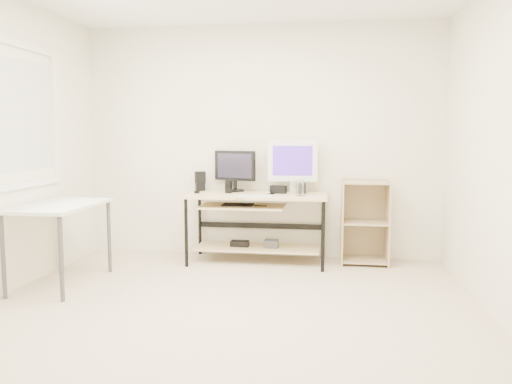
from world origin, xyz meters
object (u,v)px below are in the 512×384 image
object	(u,v)px
side_table	(59,213)
shelf_unit	(364,221)
black_monitor	(235,168)
audio_controller	(229,187)
desk	(255,213)
white_imac	(293,162)

from	to	relation	value
side_table	shelf_unit	bearing A→B (deg)	23.33
shelf_unit	black_monitor	xyz separation A→B (m)	(-1.43, 0.04, 0.56)
side_table	audio_controller	xyz separation A→B (m)	(1.36, 1.08, 0.15)
side_table	black_monitor	xyz separation A→B (m)	(1.40, 1.26, 0.34)
desk	shelf_unit	world-z (taller)	shelf_unit
desk	black_monitor	size ratio (longest dim) A/B	3.10
shelf_unit	desk	bearing A→B (deg)	-172.23
shelf_unit	audio_controller	size ratio (longest dim) A/B	6.51
desk	side_table	xyz separation A→B (m)	(-1.65, -1.06, 0.13)
black_monitor	white_imac	xyz separation A→B (m)	(0.65, -0.03, 0.07)
white_imac	audio_controller	xyz separation A→B (m)	(-0.68, -0.15, -0.27)
shelf_unit	black_monitor	world-z (taller)	black_monitor
black_monitor	audio_controller	xyz separation A→B (m)	(-0.04, -0.18, -0.19)
desk	shelf_unit	bearing A→B (deg)	7.77
shelf_unit	audio_controller	world-z (taller)	shelf_unit
audio_controller	white_imac	bearing A→B (deg)	34.80
white_imac	audio_controller	size ratio (longest dim) A/B	4.19
black_monitor	desk	bearing A→B (deg)	-18.77
desk	white_imac	world-z (taller)	white_imac
white_imac	audio_controller	world-z (taller)	white_imac
shelf_unit	white_imac	world-z (taller)	white_imac
desk	side_table	size ratio (longest dim) A/B	1.50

